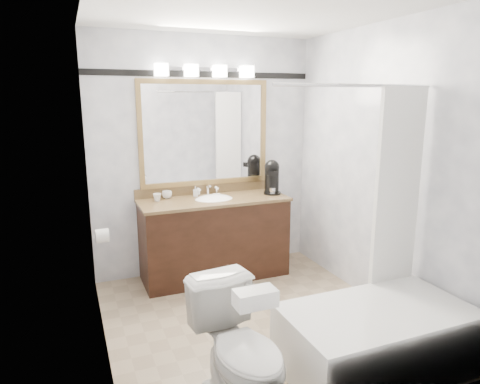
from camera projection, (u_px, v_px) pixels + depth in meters
name	position (u px, v px, depth m)	size (l,w,h in m)	color
room	(254.00, 177.00, 3.39)	(2.42, 2.62, 2.52)	gray
vanity	(214.00, 236.00, 4.49)	(1.53, 0.58, 0.97)	black
mirror	(205.00, 133.00, 4.50)	(1.40, 0.04, 1.10)	olive
vanity_light_bar	(205.00, 71.00, 4.31)	(1.02, 0.14, 0.12)	silver
accent_stripe	(204.00, 74.00, 4.38)	(2.40, 0.01, 0.06)	black
bathtub	(378.00, 329.00, 2.99)	(1.30, 0.75, 1.96)	white
tp_roll	(102.00, 236.00, 3.69)	(0.12, 0.12, 0.11)	white
toilet	(241.00, 350.00, 2.57)	(0.43, 0.76, 0.77)	white
tissue_box	(255.00, 298.00, 2.29)	(0.23, 0.12, 0.09)	white
coffee_maker	(272.00, 176.00, 4.62)	(0.20, 0.23, 0.36)	black
cup_left	(167.00, 195.00, 4.40)	(0.10, 0.10, 0.08)	white
cup_right	(157.00, 197.00, 4.29)	(0.08, 0.08, 0.07)	white
soap_bottle_a	(195.00, 192.00, 4.49)	(0.05, 0.05, 0.10)	white
soap_bar	(217.00, 195.00, 4.53)	(0.07, 0.04, 0.02)	beige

